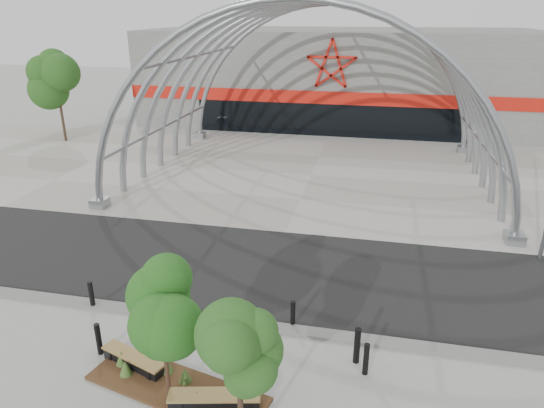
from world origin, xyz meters
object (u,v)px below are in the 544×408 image
object	(u,v)px
bench_0	(134,362)
bollard_2	(293,314)
street_tree_0	(161,316)
street_tree_1	(239,362)
bench_1	(215,402)

from	to	relation	value
bench_0	bollard_2	bearing A→B (deg)	34.94
street_tree_0	street_tree_1	size ratio (longest dim) A/B	0.96
bench_1	bollard_2	xyz separation A→B (m)	(1.35, 3.86, 0.23)
street_tree_1	bench_1	size ratio (longest dim) A/B	1.59
street_tree_1	bench_0	bearing A→B (deg)	149.32
bollard_2	bench_1	bearing A→B (deg)	-109.34
street_tree_0	bench_1	world-z (taller)	street_tree_0
street_tree_1	bench_0	distance (m)	5.11
bench_1	street_tree_0	bearing A→B (deg)	177.71
street_tree_0	bench_1	distance (m)	2.70
street_tree_0	bollard_2	bearing A→B (deg)	55.53
street_tree_0	bollard_2	world-z (taller)	street_tree_0
street_tree_0	bench_0	size ratio (longest dim) A/B	1.71
street_tree_0	bench_0	world-z (taller)	street_tree_0
street_tree_0	bollard_2	size ratio (longest dim) A/B	3.86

